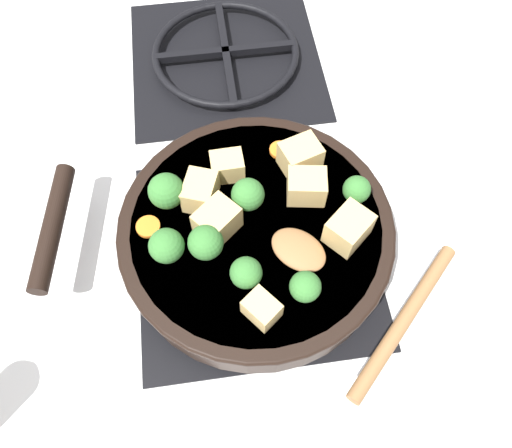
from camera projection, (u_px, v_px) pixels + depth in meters
ground_plane at (256, 254)px, 0.67m from camera, size 2.40×2.40×0.00m
front_burner_grate at (256, 250)px, 0.66m from camera, size 0.31×0.31×0.03m
rear_burner_grate at (226, 56)px, 0.83m from camera, size 0.31×0.31×0.03m
skillet_pan at (254, 234)px, 0.61m from camera, size 0.44×0.33×0.06m
wooden_spoon at (353, 286)px, 0.55m from camera, size 0.22×0.22×0.02m
tofu_cube_center_large at (300, 156)px, 0.62m from camera, size 0.06×0.05×0.04m
tofu_cube_near_handle at (200, 192)px, 0.59m from camera, size 0.05×0.05×0.04m
tofu_cube_east_chunk at (217, 218)px, 0.57m from camera, size 0.06×0.06×0.04m
tofu_cube_west_chunk at (262, 309)px, 0.53m from camera, size 0.05×0.05×0.03m
tofu_cube_back_piece at (307, 186)px, 0.60m from camera, size 0.05×0.04×0.04m
tofu_cube_front_piece at (349, 229)px, 0.57m from camera, size 0.06×0.06×0.04m
tofu_cube_mid_small at (227, 166)px, 0.61m from camera, size 0.04×0.03×0.03m
broccoli_floret_near_spoon at (305, 287)px, 0.53m from camera, size 0.03×0.03×0.04m
broccoli_floret_center_top at (206, 243)px, 0.55m from camera, size 0.04×0.04×0.05m
broccoli_floret_east_rim at (246, 273)px, 0.54m from camera, size 0.04×0.04×0.04m
broccoli_floret_west_rim at (357, 190)px, 0.59m from camera, size 0.03×0.03×0.04m
broccoli_floret_north_edge at (167, 246)px, 0.55m from camera, size 0.04×0.04×0.05m
broccoli_floret_south_cluster at (166, 191)px, 0.58m from camera, size 0.04×0.04×0.05m
broccoli_floret_mid_floret at (248, 195)px, 0.58m from camera, size 0.04×0.04×0.05m
carrot_slice_orange_thin at (148, 227)px, 0.59m from camera, size 0.03×0.03×0.01m
carrot_slice_near_center at (280, 150)px, 0.64m from camera, size 0.03×0.03×0.01m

